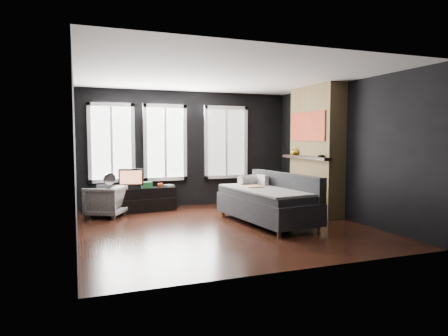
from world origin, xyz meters
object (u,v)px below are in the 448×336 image
object	(u,v)px
monitor	(131,177)
media_console	(140,199)
sofa	(267,198)
armchair	(106,200)
mug	(160,185)
book	(165,181)
mantel_vase	(295,151)

from	to	relation	value
monitor	media_console	bearing A→B (deg)	20.87
sofa	armchair	size ratio (longest dim) A/B	3.14
mug	book	xyz separation A→B (m)	(0.15, 0.17, 0.07)
armchair	mug	xyz separation A→B (m)	(1.19, 0.33, 0.23)
armchair	mug	distance (m)	1.26
armchair	monitor	world-z (taller)	monitor
sofa	mug	distance (m)	2.60
sofa	book	xyz separation A→B (m)	(-1.45, 2.22, 0.17)
book	mantel_vase	bearing A→B (deg)	-24.13
sofa	monitor	distance (m)	3.05
media_console	mug	xyz separation A→B (m)	(0.44, -0.03, 0.32)
mug	mantel_vase	distance (m)	3.08
mantel_vase	book	bearing A→B (deg)	155.87
monitor	mug	world-z (taller)	monitor
armchair	mantel_vase	size ratio (longest dim) A/B	3.86
armchair	monitor	size ratio (longest dim) A/B	1.32
armchair	media_console	xyz separation A→B (m)	(0.75, 0.36, -0.09)
monitor	mug	distance (m)	0.66
mug	sofa	bearing A→B (deg)	-51.86
sofa	book	bearing A→B (deg)	116.32
media_console	mantel_vase	bearing A→B (deg)	-23.49
armchair	sofa	bearing A→B (deg)	86.66
armchair	media_console	distance (m)	0.84
sofa	monitor	xyz separation A→B (m)	(-2.24, 2.05, 0.29)
armchair	monitor	bearing A→B (deg)	149.09
monitor	book	bearing A→B (deg)	24.33
sofa	mantel_vase	bearing A→B (deg)	33.67
monitor	mantel_vase	size ratio (longest dim) A/B	2.93
armchair	monitor	xyz separation A→B (m)	(0.56, 0.34, 0.41)
armchair	book	xyz separation A→B (m)	(1.35, 0.50, 0.29)
media_console	armchair	bearing A→B (deg)	-159.65
mug	mantel_vase	bearing A→B (deg)	-19.93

